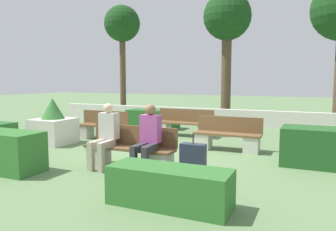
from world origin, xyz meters
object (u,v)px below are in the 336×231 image
at_px(bench_left_side, 102,129).
at_px(bench_right_side, 227,138).
at_px(suitcase, 193,161).
at_px(tree_leftmost, 122,27).
at_px(bench_back, 184,126).
at_px(person_seated_man, 106,133).
at_px(planter_corner_left, 53,125).
at_px(person_seated_woman, 148,135).
at_px(bench_front, 130,152).
at_px(tree_center_left, 227,21).

height_order(bench_left_side, bench_right_side, same).
distance_m(bench_right_side, suitcase, 2.61).
bearing_deg(tree_leftmost, bench_left_side, -64.81).
distance_m(bench_back, tree_leftmost, 6.90).
xyz_separation_m(bench_right_side, bench_back, (-1.80, 1.55, 0.01)).
bearing_deg(bench_left_side, person_seated_man, -60.45).
relative_size(bench_left_side, planter_corner_left, 1.26).
height_order(bench_right_side, person_seated_man, person_seated_man).
xyz_separation_m(bench_left_side, person_seated_woman, (2.95, -2.63, 0.42)).
xyz_separation_m(bench_front, person_seated_woman, (0.49, -0.14, 0.41)).
height_order(bench_front, tree_leftmost, tree_leftmost).
xyz_separation_m(planter_corner_left, suitcase, (4.73, -1.52, -0.19)).
height_order(bench_front, tree_center_left, tree_center_left).
distance_m(person_seated_man, planter_corner_left, 3.22).
height_order(person_seated_man, tree_leftmost, tree_leftmost).
distance_m(suitcase, tree_center_left, 9.44).
bearing_deg(tree_leftmost, bench_right_side, -39.13).
relative_size(person_seated_man, suitcase, 1.56).
bearing_deg(person_seated_man, bench_front, 16.44).
height_order(bench_front, bench_left_side, same).
relative_size(bench_back, person_seated_woman, 1.40).
bearing_deg(bench_left_side, person_seated_woman, -49.11).
height_order(bench_right_side, bench_back, same).
xyz_separation_m(bench_right_side, suitcase, (0.01, -2.61, 0.00)).
xyz_separation_m(bench_back, suitcase, (1.81, -4.16, -0.01)).
xyz_separation_m(bench_back, person_seated_woman, (0.89, -4.16, 0.41)).
distance_m(bench_back, person_seated_man, 4.19).
bearing_deg(bench_front, bench_right_side, 60.55).
xyz_separation_m(bench_front, bench_left_side, (-2.47, 2.49, -0.01)).
height_order(bench_back, tree_leftmost, tree_leftmost).
bearing_deg(tree_center_left, person_seated_man, -92.42).
distance_m(bench_front, person_seated_woman, 0.65).
bearing_deg(bench_left_side, planter_corner_left, -134.75).
distance_m(bench_left_side, bench_back, 2.57).
relative_size(person_seated_woman, suitcase, 1.58).
bearing_deg(tree_center_left, person_seated_woman, -85.84).
xyz_separation_m(tree_leftmost, tree_center_left, (4.72, 0.74, 0.05)).
distance_m(bench_front, tree_leftmost, 9.79).
height_order(person_seated_woman, planter_corner_left, person_seated_woman).
bearing_deg(planter_corner_left, bench_left_side, 52.65).
height_order(bench_back, person_seated_man, person_seated_man).
height_order(person_seated_man, person_seated_woman, person_seated_woman).
height_order(bench_left_side, tree_center_left, tree_center_left).
distance_m(bench_back, tree_center_left, 5.83).
relative_size(planter_corner_left, tree_leftmost, 0.25).
relative_size(bench_front, bench_right_side, 1.14).
height_order(person_seated_man, planter_corner_left, person_seated_man).
distance_m(suitcase, tree_leftmost, 10.66).
xyz_separation_m(bench_left_side, tree_center_left, (2.34, 5.81, 3.96)).
height_order(bench_front, suitcase, bench_front).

